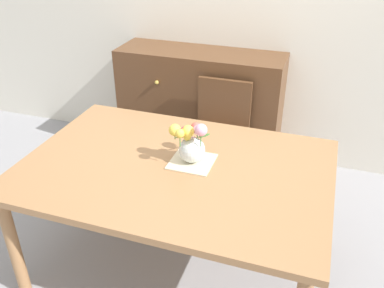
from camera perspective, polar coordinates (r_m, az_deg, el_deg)
The scene contains 6 objects.
ground_plane at distance 2.81m, azimuth -2.03°, elevation -16.07°, with size 12.00×12.00×0.00m, color #939399.
dining_table at distance 2.37m, azimuth -2.32°, elevation -4.51°, with size 1.73×1.19×0.76m.
chair_far at distance 3.22m, azimuth 3.85°, elevation 1.93°, with size 0.42×0.42×0.90m.
dresser at distance 3.64m, azimuth 1.09°, elevation 5.10°, with size 1.40×0.47×1.00m.
placemat at distance 2.36m, azimuth 0.00°, elevation -2.45°, with size 0.24×0.24×0.01m, color beige.
flower_vase at distance 2.29m, azimuth -0.16°, elevation 0.18°, with size 0.24×0.24×0.26m.
Camera 1 is at (0.72, -1.83, 2.01)m, focal length 38.55 mm.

